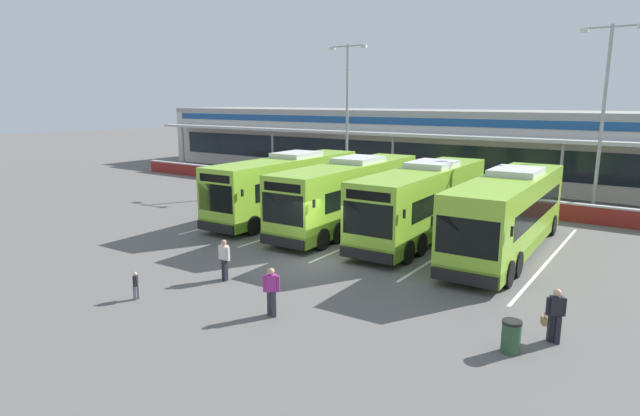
% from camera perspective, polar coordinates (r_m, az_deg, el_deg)
% --- Properties ---
extents(ground_plane, '(200.00, 200.00, 0.00)m').
position_cam_1_polar(ground_plane, '(22.83, -0.49, -5.74)').
color(ground_plane, '#605E5B').
extents(terminal_building, '(70.00, 13.00, 6.00)m').
position_cam_1_polar(terminal_building, '(46.56, 19.18, 6.37)').
color(terminal_building, beige).
rests_on(terminal_building, ground).
extents(red_barrier_wall, '(60.00, 0.40, 1.10)m').
position_cam_1_polar(red_barrier_wall, '(35.19, 13.31, 1.11)').
color(red_barrier_wall, maroon).
rests_on(red_barrier_wall, ground).
extents(coach_bus_leftmost, '(3.17, 12.22, 3.78)m').
position_cam_1_polar(coach_bus_leftmost, '(31.09, -3.61, 2.33)').
color(coach_bus_leftmost, '#8CC633').
rests_on(coach_bus_leftmost, ground).
extents(coach_bus_left_centre, '(3.17, 12.22, 3.78)m').
position_cam_1_polar(coach_bus_left_centre, '(28.39, 3.24, 1.44)').
color(coach_bus_left_centre, '#8CC633').
rests_on(coach_bus_left_centre, ground).
extents(coach_bus_centre, '(3.17, 12.22, 3.78)m').
position_cam_1_polar(coach_bus_centre, '(26.82, 11.29, 0.61)').
color(coach_bus_centre, '#8CC633').
rests_on(coach_bus_centre, ground).
extents(coach_bus_right_centre, '(3.17, 12.22, 3.78)m').
position_cam_1_polar(coach_bus_right_centre, '(25.04, 19.95, -0.66)').
color(coach_bus_right_centre, '#8CC633').
rests_on(coach_bus_right_centre, ground).
extents(bay_stripe_far_west, '(0.14, 13.00, 0.01)m').
position_cam_1_polar(bay_stripe_far_west, '(32.44, -6.46, -0.53)').
color(bay_stripe_far_west, silver).
rests_on(bay_stripe_far_west, ground).
extents(bay_stripe_west, '(0.14, 13.00, 0.01)m').
position_cam_1_polar(bay_stripe_west, '(29.89, -0.39, -1.51)').
color(bay_stripe_west, silver).
rests_on(bay_stripe_west, ground).
extents(bay_stripe_mid_west, '(0.14, 13.00, 0.01)m').
position_cam_1_polar(bay_stripe_mid_west, '(27.75, 6.71, -2.64)').
color(bay_stripe_mid_west, silver).
rests_on(bay_stripe_mid_west, ground).
extents(bay_stripe_centre, '(0.14, 13.00, 0.01)m').
position_cam_1_polar(bay_stripe_centre, '(26.11, 14.87, -3.88)').
color(bay_stripe_centre, silver).
rests_on(bay_stripe_centre, ground).
extents(bay_stripe_mid_east, '(0.14, 13.00, 0.01)m').
position_cam_1_polar(bay_stripe_mid_east, '(25.07, 23.93, -5.17)').
color(bay_stripe_mid_east, silver).
rests_on(bay_stripe_mid_east, ground).
extents(pedestrian_with_handbag, '(0.64, 0.43, 1.62)m').
position_cam_1_polar(pedestrian_with_handbag, '(16.59, 24.37, -10.58)').
color(pedestrian_with_handbag, black).
rests_on(pedestrian_with_handbag, ground).
extents(pedestrian_in_dark_coat, '(0.49, 0.38, 1.62)m').
position_cam_1_polar(pedestrian_in_dark_coat, '(16.96, -5.35, -8.98)').
color(pedestrian_in_dark_coat, '#33333D').
rests_on(pedestrian_in_dark_coat, ground).
extents(pedestrian_child, '(0.26, 0.29, 1.00)m').
position_cam_1_polar(pedestrian_child, '(19.44, -19.58, -7.93)').
color(pedestrian_child, slate).
rests_on(pedestrian_child, ground).
extents(pedestrian_near_bin, '(0.53, 0.31, 1.62)m').
position_cam_1_polar(pedestrian_near_bin, '(20.47, -10.46, -5.47)').
color(pedestrian_near_bin, black).
rests_on(pedestrian_near_bin, ground).
extents(lamp_post_west, '(3.24, 0.28, 11.00)m').
position_cam_1_polar(lamp_post_west, '(40.65, 3.01, 10.93)').
color(lamp_post_west, '#9E9EA3').
rests_on(lamp_post_west, ground).
extents(lamp_post_centre, '(3.24, 0.28, 11.00)m').
position_cam_1_polar(lamp_post_centre, '(34.16, 28.69, 9.38)').
color(lamp_post_centre, '#9E9EA3').
rests_on(lamp_post_centre, ground).
extents(litter_bin, '(0.54, 0.54, 0.93)m').
position_cam_1_polar(litter_bin, '(15.68, 20.25, -13.10)').
color(litter_bin, '#2D5133').
rests_on(litter_bin, ground).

